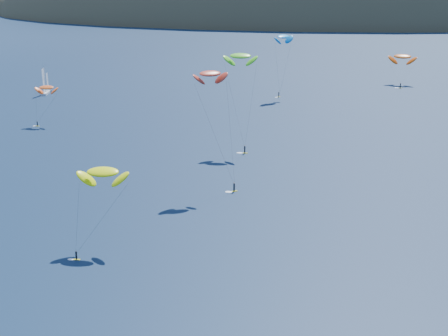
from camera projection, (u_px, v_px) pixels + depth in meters
island at (323, 26)px, 586.56m from camera, size 730.00×300.00×210.00m
sailboat at (46, 91)px, 244.70m from camera, size 9.45×8.12×11.53m
kitesurfer_1 at (46, 88)px, 198.61m from camera, size 7.39×6.87×13.60m
kitesurfer_2 at (103, 172)px, 114.66m from camera, size 9.42×11.62×16.18m
kitesurfer_3 at (240, 56)px, 171.38m from camera, size 9.08×11.26×27.78m
kitesurfer_4 at (283, 37)px, 235.61m from camera, size 9.17×9.62×25.01m
kitesurfer_9 at (210, 74)px, 141.52m from camera, size 11.45×10.37×28.19m
kitesurfer_11 at (403, 56)px, 262.61m from camera, size 11.91×15.82×14.33m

